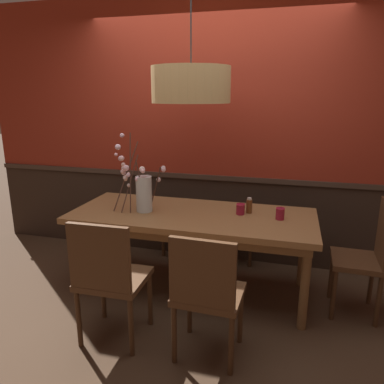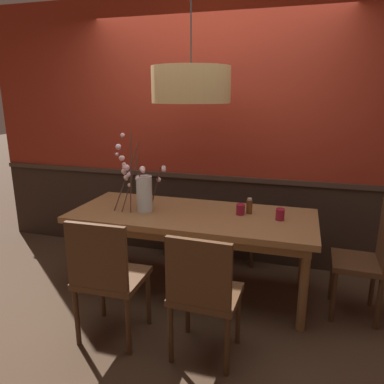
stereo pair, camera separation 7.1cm
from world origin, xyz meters
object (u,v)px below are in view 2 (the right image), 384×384
at_px(dining_table, 192,222).
at_px(candle_holder_nearer_center, 240,209).
at_px(chair_far_side_left, 189,206).
at_px(pendant_lamp, 191,85).
at_px(chair_near_side_right, 203,291).
at_px(condiment_bottle, 249,206).
at_px(chair_far_side_right, 240,212).
at_px(candle_holder_nearer_edge, 280,214).
at_px(vase_with_blossoms, 142,190).
at_px(chair_near_side_left, 107,274).
at_px(chair_head_east_end, 368,255).

relative_size(dining_table, candle_holder_nearer_center, 22.48).
height_order(chair_far_side_left, pendant_lamp, pendant_lamp).
height_order(chair_near_side_right, condiment_bottle, chair_near_side_right).
xyz_separation_m(chair_far_side_right, candle_holder_nearer_center, (0.12, -0.77, 0.27)).
relative_size(candle_holder_nearer_edge, pendant_lamp, 0.10).
height_order(vase_with_blossoms, pendant_lamp, pendant_lamp).
relative_size(dining_table, vase_with_blossoms, 3.08).
relative_size(dining_table, candle_holder_nearer_edge, 21.42).
relative_size(chair_near_side_left, pendant_lamp, 0.92).
height_order(condiment_bottle, pendant_lamp, pendant_lamp).
relative_size(chair_far_side_left, chair_near_side_left, 0.97).
relative_size(chair_far_side_left, pendant_lamp, 0.89).
bearing_deg(candle_holder_nearer_edge, chair_far_side_left, 141.84).
xyz_separation_m(chair_head_east_end, candle_holder_nearer_center, (-1.03, 0.08, 0.25)).
distance_m(vase_with_blossoms, candle_holder_nearer_edge, 1.21).
bearing_deg(candle_holder_nearer_center, condiment_bottle, 41.48).
bearing_deg(candle_holder_nearer_edge, candle_holder_nearer_center, 172.33).
bearing_deg(chair_head_east_end, condiment_bottle, 171.59).
bearing_deg(chair_near_side_left, chair_head_east_end, 25.73).
relative_size(chair_far_side_right, chair_near_side_left, 0.96).
distance_m(candle_holder_nearer_center, candle_holder_nearer_edge, 0.34).
relative_size(chair_far_side_left, candle_holder_nearer_center, 9.68).
height_order(chair_near_side_left, chair_near_side_right, chair_near_side_left).
bearing_deg(chair_near_side_left, dining_table, 67.47).
bearing_deg(candle_holder_nearer_edge, chair_near_side_left, -140.82).
relative_size(vase_with_blossoms, pendant_lamp, 0.67).
bearing_deg(chair_near_side_right, dining_table, 111.05).
relative_size(chair_far_side_right, pendant_lamp, 0.88).
height_order(chair_near_side_left, condiment_bottle, chair_near_side_left).
xyz_separation_m(chair_far_side_right, chair_near_side_right, (0.05, -1.72, 0.00)).
distance_m(chair_far_side_right, candle_holder_nearer_center, 0.83).
relative_size(chair_head_east_end, candle_holder_nearer_edge, 9.66).
xyz_separation_m(chair_near_side_left, chair_near_side_right, (0.70, 0.00, -0.02)).
height_order(chair_far_side_left, candle_holder_nearer_edge, chair_far_side_left).
bearing_deg(candle_holder_nearer_center, chair_near_side_right, -94.74).
bearing_deg(chair_near_side_right, chair_far_side_right, 91.54).
relative_size(vase_with_blossoms, candle_holder_nearer_center, 7.30).
bearing_deg(pendant_lamp, candle_holder_nearer_edge, 1.29).
height_order(dining_table, pendant_lamp, pendant_lamp).
distance_m(vase_with_blossoms, pendant_lamp, 1.00).
distance_m(chair_near_side_left, vase_with_blossoms, 0.91).
bearing_deg(candle_holder_nearer_center, pendant_lamp, -171.64).
bearing_deg(chair_far_side_left, pendant_lamp, -71.30).
bearing_deg(condiment_bottle, candle_holder_nearer_edge, -21.29).
relative_size(candle_holder_nearer_center, condiment_bottle, 0.68).
height_order(dining_table, chair_far_side_left, chair_far_side_left).
distance_m(chair_near_side_left, condiment_bottle, 1.34).
bearing_deg(chair_near_side_right, candle_holder_nearer_center, 85.26).
distance_m(condiment_bottle, pendant_lamp, 1.14).
distance_m(chair_near_side_right, condiment_bottle, 1.06).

